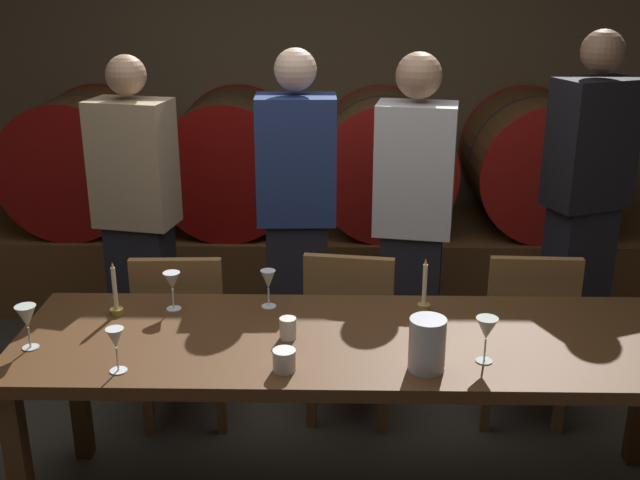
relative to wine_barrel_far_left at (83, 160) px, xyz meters
The scene contains 24 objects.
back_wall 1.60m from the wine_barrel_far_left, 21.22° to the left, with size 6.86×0.24×2.80m, color brown.
barrel_shelf 1.56m from the wine_barrel_far_left, ahead, with size 6.18×0.90×0.49m, color brown.
wine_barrel_far_left is the anchor object (origin of this frame).
wine_barrel_center_left 0.95m from the wine_barrel_far_left, ahead, with size 0.84×0.82×0.84m.
wine_barrel_center_right 1.91m from the wine_barrel_far_left, ahead, with size 0.84×0.82×0.84m.
wine_barrel_far_right 2.87m from the wine_barrel_far_left, ahead, with size 0.84×0.82×0.84m.
dining_table 2.77m from the wine_barrel_far_left, 51.80° to the right, with size 2.60×0.77×0.77m.
chair_left 1.86m from the wine_barrel_far_left, 59.96° to the right, with size 0.41×0.41×0.88m.
chair_center 2.31m from the wine_barrel_far_left, 42.23° to the right, with size 0.45×0.45×0.88m.
chair_right 2.95m from the wine_barrel_far_left, 31.51° to the right, with size 0.42×0.42×0.88m.
guest_far_left 1.30m from the wine_barrel_far_left, 61.28° to the right, with size 0.42×0.31×1.69m.
guest_center_left 1.82m from the wine_barrel_far_left, 39.06° to the right, with size 0.39×0.25×1.72m.
guest_center_right 2.28m from the wine_barrel_far_left, 29.16° to the right, with size 0.42×0.30×1.70m.
guest_far_right 3.04m from the wine_barrel_far_left, 20.87° to the right, with size 0.44×0.37×1.80m.
candle_left 2.13m from the wine_barrel_far_left, 69.75° to the right, with size 0.05×0.05×0.22m.
candle_right 2.76m from the wine_barrel_far_left, 44.56° to the right, with size 0.05×0.05×0.22m.
pitcher 3.09m from the wine_barrel_far_left, 51.54° to the right, with size 0.13×0.13×0.19m.
wine_glass_far_left 2.34m from the wine_barrel_far_left, 77.71° to the right, with size 0.08×0.08×0.17m.
wine_glass_left 2.60m from the wine_barrel_far_left, 70.61° to the right, with size 0.06×0.06×0.16m.
wine_glass_center_left 2.17m from the wine_barrel_far_left, 63.87° to the right, with size 0.07×0.07×0.16m.
wine_glass_center_right 2.33m from the wine_barrel_far_left, 55.09° to the right, with size 0.06×0.06×0.16m.
wine_glass_right 3.18m from the wine_barrel_far_left, 47.91° to the right, with size 0.08×0.08×0.17m.
cup_left 2.62m from the wine_barrel_far_left, 56.86° to the right, with size 0.06×0.06×0.08m, color white.
cup_center 2.83m from the wine_barrel_far_left, 59.54° to the right, with size 0.08×0.08×0.08m, color white.
Camera 1 is at (0.18, -2.63, 2.10)m, focal length 43.77 mm.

